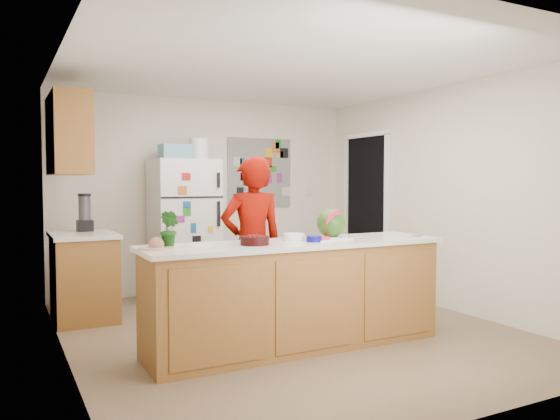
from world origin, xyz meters
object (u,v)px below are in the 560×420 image
refrigerator (184,229)px  watermelon (331,223)px  person (252,246)px  cherry_bowl (255,240)px

refrigerator → watermelon: size_ratio=6.60×
person → cherry_bowl: person is taller
watermelon → cherry_bowl: 0.81m
refrigerator → person: size_ratio=1.02×
refrigerator → watermelon: 2.44m
cherry_bowl → refrigerator: bearing=86.0°
refrigerator → cherry_bowl: refrigerator is taller
person → watermelon: bearing=140.5°
refrigerator → cherry_bowl: 2.45m
person → cherry_bowl: size_ratio=7.12×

